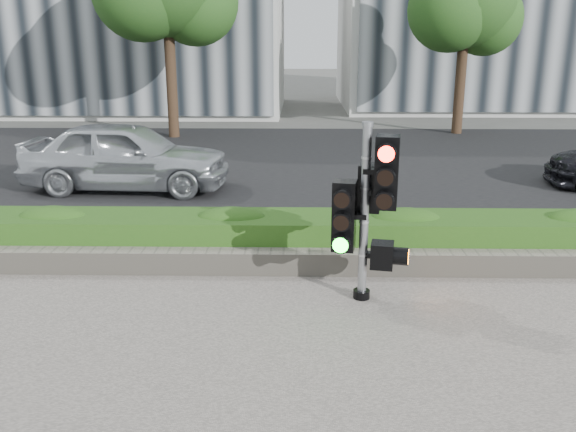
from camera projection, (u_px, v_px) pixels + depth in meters
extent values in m
plane|color=#51514C|center=(311.00, 335.00, 7.17)|extent=(120.00, 120.00, 0.00)
cube|color=black|center=(305.00, 164.00, 16.76)|extent=(60.00, 13.00, 0.02)
cube|color=gray|center=(308.00, 243.00, 10.18)|extent=(60.00, 0.25, 0.12)
cube|color=gray|center=(309.00, 262.00, 8.94)|extent=(12.00, 0.32, 0.34)
cube|color=#4F8A2A|center=(309.00, 237.00, 9.51)|extent=(12.00, 1.00, 0.68)
cylinder|color=black|center=(171.00, 78.00, 20.58)|extent=(0.36, 0.36, 4.03)
sphere|color=#154B1B|center=(195.00, 2.00, 20.21)|extent=(2.88, 2.88, 2.88)
cylinder|color=black|center=(460.00, 83.00, 21.42)|extent=(0.36, 0.36, 3.58)
sphere|color=#154B1B|center=(485.00, 18.00, 21.10)|extent=(2.56, 2.56, 2.56)
sphere|color=#154B1B|center=(450.00, 10.00, 20.37)|extent=(2.82, 2.82, 2.82)
cylinder|color=black|center=(361.00, 294.00, 8.11)|extent=(0.22, 0.22, 0.11)
cylinder|color=gray|center=(364.00, 216.00, 7.80)|extent=(0.12, 0.12, 2.29)
cylinder|color=gray|center=(368.00, 124.00, 7.47)|extent=(0.15, 0.15, 0.06)
cube|color=#FF1107|center=(387.00, 172.00, 7.55)|extent=(0.34, 0.34, 0.92)
cube|color=#14E51E|center=(344.00, 216.00, 7.82)|extent=(0.34, 0.34, 0.92)
cube|color=black|center=(369.00, 188.00, 7.95)|extent=(0.34, 0.34, 0.63)
cube|color=orange|center=(382.00, 255.00, 7.94)|extent=(0.34, 0.34, 0.34)
imported|color=silver|center=(126.00, 155.00, 13.68)|extent=(4.69, 2.10, 1.57)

